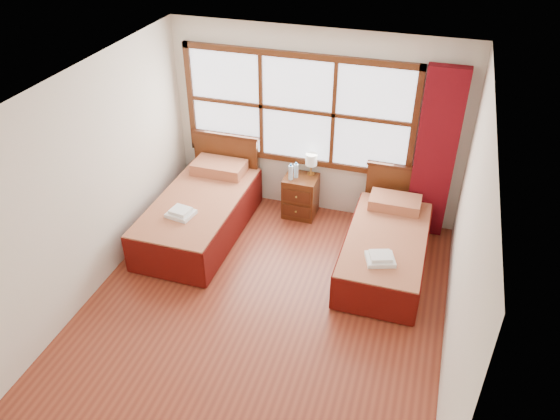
% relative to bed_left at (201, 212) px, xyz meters
% --- Properties ---
extents(floor, '(4.50, 4.50, 0.00)m').
position_rel_bed_left_xyz_m(floor, '(1.28, -1.20, -0.32)').
color(floor, brown).
rests_on(floor, ground).
extents(ceiling, '(4.50, 4.50, 0.00)m').
position_rel_bed_left_xyz_m(ceiling, '(1.28, -1.20, 2.28)').
color(ceiling, white).
rests_on(ceiling, wall_back).
extents(wall_back, '(4.00, 0.00, 4.00)m').
position_rel_bed_left_xyz_m(wall_back, '(1.28, 1.05, 0.98)').
color(wall_back, silver).
rests_on(wall_back, floor).
extents(wall_left, '(0.00, 4.50, 4.50)m').
position_rel_bed_left_xyz_m(wall_left, '(-0.72, -1.20, 0.98)').
color(wall_left, silver).
rests_on(wall_left, floor).
extents(wall_right, '(0.00, 4.50, 4.50)m').
position_rel_bed_left_xyz_m(wall_right, '(3.28, -1.20, 0.98)').
color(wall_right, silver).
rests_on(wall_right, floor).
extents(window, '(3.16, 0.06, 1.56)m').
position_rel_bed_left_xyz_m(window, '(1.03, 1.02, 1.18)').
color(window, white).
rests_on(window, wall_back).
extents(curtain, '(0.50, 0.16, 2.30)m').
position_rel_bed_left_xyz_m(curtain, '(2.88, 0.91, 0.85)').
color(curtain, maroon).
rests_on(curtain, wall_back).
extents(bed_left, '(1.07, 2.09, 1.04)m').
position_rel_bed_left_xyz_m(bed_left, '(0.00, 0.00, 0.00)').
color(bed_left, '#441E0E').
rests_on(bed_left, floor).
extents(bed_right, '(0.96, 1.98, 0.93)m').
position_rel_bed_left_xyz_m(bed_right, '(2.49, 0.00, -0.03)').
color(bed_right, '#441E0E').
rests_on(bed_right, floor).
extents(nightstand, '(0.45, 0.45, 0.61)m').
position_rel_bed_left_xyz_m(nightstand, '(1.17, 0.80, -0.01)').
color(nightstand, '#542812').
rests_on(nightstand, floor).
extents(towels_left, '(0.35, 0.32, 0.09)m').
position_rel_bed_left_xyz_m(towels_left, '(-0.04, -0.47, 0.28)').
color(towels_left, white).
rests_on(towels_left, bed_left).
extents(towels_right, '(0.39, 0.36, 0.09)m').
position_rel_bed_left_xyz_m(towels_right, '(2.48, -0.57, 0.22)').
color(towels_right, white).
rests_on(towels_right, bed_right).
extents(lamp, '(0.16, 0.16, 0.31)m').
position_rel_bed_left_xyz_m(lamp, '(1.27, 0.93, 0.51)').
color(lamp, gold).
rests_on(lamp, nightstand).
extents(bottle_near, '(0.06, 0.06, 0.24)m').
position_rel_bed_left_xyz_m(bottle_near, '(1.04, 0.71, 0.40)').
color(bottle_near, silver).
rests_on(bottle_near, nightstand).
extents(bottle_far, '(0.06, 0.06, 0.23)m').
position_rel_bed_left_xyz_m(bottle_far, '(1.10, 0.79, 0.39)').
color(bottle_far, silver).
rests_on(bottle_far, nightstand).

